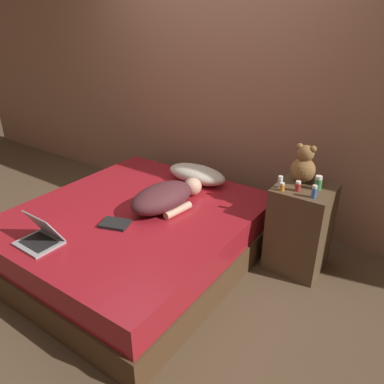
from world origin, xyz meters
name	(u,v)px	position (x,y,z in m)	size (l,w,h in m)	color
ground_plane	(138,257)	(0.00, 0.00, 0.00)	(12.00, 12.00, 0.00)	brown
wall_back	(218,79)	(0.00, 1.23, 1.30)	(8.00, 0.06, 2.60)	#996B51
bed	(136,235)	(0.00, 0.00, 0.22)	(1.71, 1.90, 0.44)	#4C331E
nightstand	(300,228)	(1.12, 0.66, 0.35)	(0.41, 0.42, 0.70)	brown
pillow	(197,174)	(0.10, 0.74, 0.52)	(0.58, 0.27, 0.16)	beige
person_lying	(165,197)	(0.17, 0.18, 0.54)	(0.40, 0.74, 0.20)	#4C2328
laptop	(41,236)	(-0.21, -0.69, 0.49)	(0.29, 0.24, 0.22)	#9E9EA3
teddy_bear	(304,166)	(1.06, 0.74, 0.83)	(0.19, 0.19, 0.30)	brown
bottle_blue	(314,192)	(1.23, 0.52, 0.74)	(0.04, 0.04, 0.09)	#3866B2
bottle_orange	(282,187)	(1.00, 0.50, 0.73)	(0.03, 0.03, 0.06)	orange
bottle_red	(298,186)	(1.10, 0.56, 0.74)	(0.04, 0.04, 0.08)	#B72D2D
bottle_green	(318,183)	(1.21, 0.67, 0.75)	(0.05, 0.05, 0.11)	#3D8E4C
bottle_clear	(280,182)	(0.97, 0.54, 0.74)	(0.04, 0.04, 0.09)	silver
book	(115,224)	(0.03, -0.24, 0.46)	(0.24, 0.21, 0.02)	black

